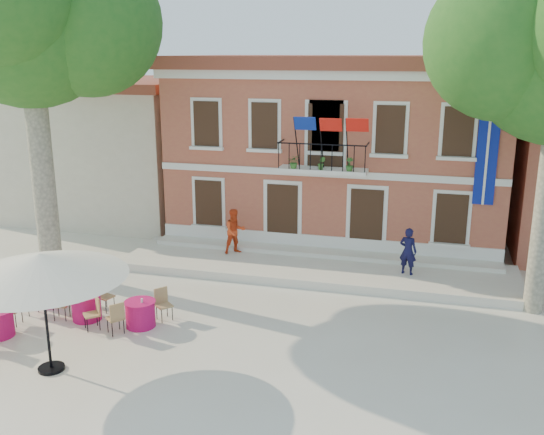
{
  "coord_description": "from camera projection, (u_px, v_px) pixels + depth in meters",
  "views": [
    {
      "loc": [
        5.77,
        -15.76,
        7.63
      ],
      "look_at": [
        0.64,
        3.5,
        2.18
      ],
      "focal_mm": 40.0,
      "sensor_mm": 36.0,
      "label": 1
    }
  ],
  "objects": [
    {
      "name": "plane_tree_west",
      "position": [
        27.0,
        15.0,
        19.18
      ],
      "size": [
        6.05,
        6.05,
        11.88
      ],
      "color": "#A59E84",
      "rests_on": "ground"
    },
    {
      "name": "pedestrian_navy",
      "position": [
        408.0,
        251.0,
        20.52
      ],
      "size": [
        0.68,
        0.54,
        1.63
      ],
      "primitive_type": "imported",
      "rotation": [
        0.0,
        0.0,
        2.86
      ],
      "color": "#100F33",
      "rests_on": "terrace"
    },
    {
      "name": "ground",
      "position": [
        221.0,
        316.0,
        18.14
      ],
      "size": [
        90.0,
        90.0,
        0.0
      ],
      "primitive_type": "plane",
      "color": "beige",
      "rests_on": "ground"
    },
    {
      "name": "pedestrian_orange",
      "position": [
        235.0,
        231.0,
        22.65
      ],
      "size": [
        1.05,
        1.03,
        1.7
      ],
      "primitive_type": "imported",
      "rotation": [
        0.0,
        0.0,
        0.69
      ],
      "color": "#E3431A",
      "rests_on": "terrace"
    },
    {
      "name": "neighbor_west",
      "position": [
        113.0,
        145.0,
        29.9
      ],
      "size": [
        9.4,
        9.4,
        6.4
      ],
      "color": "beige",
      "rests_on": "ground"
    },
    {
      "name": "cafe_table_0",
      "position": [
        86.0,
        306.0,
        17.79
      ],
      "size": [
        1.79,
        1.83,
        0.95
      ],
      "color": "#BF115E",
      "rests_on": "ground"
    },
    {
      "name": "main_building",
      "position": [
        341.0,
        145.0,
        25.95
      ],
      "size": [
        13.5,
        9.59,
        7.5
      ],
      "color": "#B05C3F",
      "rests_on": "ground"
    },
    {
      "name": "terrace",
      "position": [
        315.0,
        268.0,
        21.7
      ],
      "size": [
        14.0,
        3.4,
        0.3
      ],
      "primitive_type": "cube",
      "color": "silver",
      "rests_on": "ground"
    },
    {
      "name": "patio_umbrella",
      "position": [
        40.0,
        266.0,
        14.34
      ],
      "size": [
        4.1,
        4.1,
        3.04
      ],
      "color": "black",
      "rests_on": "ground"
    },
    {
      "name": "cafe_table_1",
      "position": [
        140.0,
        313.0,
        17.33
      ],
      "size": [
        1.54,
        1.75,
        0.95
      ],
      "color": "#BF115E",
      "rests_on": "ground"
    },
    {
      "name": "cafe_table_3",
      "position": [
        49.0,
        292.0,
        18.84
      ],
      "size": [
        1.8,
        1.81,
        0.95
      ],
      "color": "#BF115E",
      "rests_on": "ground"
    }
  ]
}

